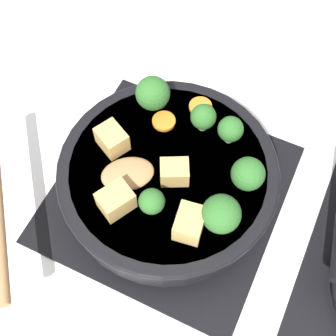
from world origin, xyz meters
name	(u,v)px	position (x,y,z in m)	size (l,w,h in m)	color
ground_plane	(168,194)	(0.00, 0.00, 0.00)	(2.40, 2.40, 0.00)	white
front_burner_grate	(168,190)	(0.00, 0.00, 0.01)	(0.31, 0.31, 0.03)	black
skillet_pan	(170,176)	(0.00, 0.00, 0.05)	(0.29, 0.40, 0.05)	black
wooden_spoon	(51,190)	(0.09, -0.12, 0.08)	(0.25, 0.26, 0.02)	#A87A4C
tofu_cube_center_large	(190,223)	(0.06, 0.06, 0.09)	(0.04, 0.03, 0.03)	tan
tofu_cube_near_handle	(116,200)	(0.08, -0.03, 0.09)	(0.04, 0.03, 0.03)	tan
tofu_cube_east_chunk	(110,142)	(0.00, -0.08, 0.09)	(0.04, 0.03, 0.03)	tan
tofu_cube_west_chunk	(174,172)	(0.01, 0.01, 0.09)	(0.04, 0.03, 0.03)	tan
broccoli_floret_near_spoon	(153,93)	(-0.08, -0.06, 0.11)	(0.05, 0.05, 0.05)	#709956
broccoli_floret_center_top	(221,214)	(0.04, 0.09, 0.11)	(0.05, 0.05, 0.05)	#709956
broccoli_floret_east_rim	(203,117)	(-0.08, 0.02, 0.10)	(0.03, 0.03, 0.04)	#709956
broccoli_floret_west_rim	(231,130)	(-0.07, 0.05, 0.10)	(0.03, 0.03, 0.04)	#709956
broccoli_floret_north_edge	(248,174)	(-0.02, 0.10, 0.10)	(0.04, 0.04, 0.05)	#709956
broccoli_floret_south_cluster	(152,202)	(0.06, 0.01, 0.10)	(0.03, 0.03, 0.04)	#709956
carrot_slice_orange_thin	(164,121)	(-0.06, -0.04, 0.08)	(0.03, 0.03, 0.01)	orange
carrot_slice_near_center	(200,107)	(-0.11, 0.00, 0.08)	(0.03, 0.03, 0.01)	orange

